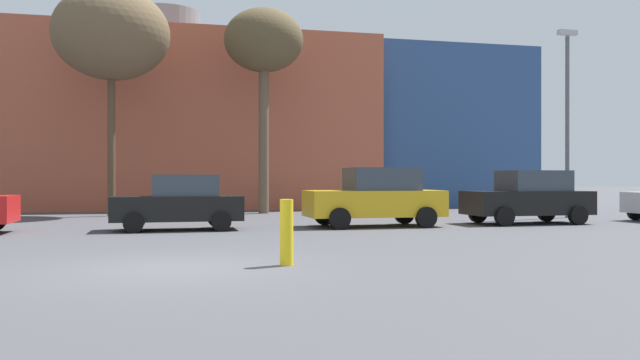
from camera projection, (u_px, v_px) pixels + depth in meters
The scene contains 9 objects.
ground_plane at pixel (174, 268), 11.25m from camera, with size 200.00×200.00×0.00m, color #47474C.
building_backdrop at pixel (165, 126), 36.74m from camera, with size 41.06×12.37×11.04m.
parked_car_2 at pixel (180, 203), 19.51m from camera, with size 3.86×1.90×1.67m.
parked_car_3 at pixel (376, 197), 20.97m from camera, with size 4.41×2.16×1.91m.
parked_car_4 at pixel (528, 197), 22.25m from camera, with size 4.24×2.08×1.84m.
bare_tree_0 at pixel (111, 35), 26.77m from camera, with size 4.79×4.79×9.50m.
bare_tree_2 at pixel (264, 44), 28.88m from camera, with size 3.55×3.55×9.19m.
bollard_yellow_0 at pixel (287, 232), 11.57m from camera, with size 0.24×0.24×1.19m, color yellow.
street_lamp at pixel (567, 111), 25.69m from camera, with size 0.80×0.24×7.48m.
Camera 1 is at (-0.13, -11.53, 1.56)m, focal length 36.22 mm.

